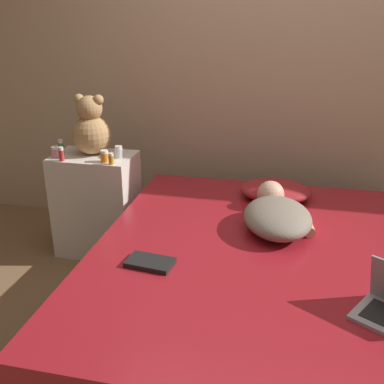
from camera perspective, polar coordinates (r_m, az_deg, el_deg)
The scene contains 14 objects.
ground_plane at distance 2.53m, azimuth 8.30°, elevation -17.21°, with size 12.00×12.00×0.00m, color brown.
wall_back at distance 3.24m, azimuth 11.57°, elevation 16.46°, with size 8.00×0.06×2.60m.
bed at distance 2.38m, azimuth 8.62°, elevation -12.64°, with size 1.70×1.96×0.49m.
nightstand at distance 3.17m, azimuth -11.94°, elevation -1.51°, with size 0.53×0.36×0.70m.
pillow at distance 2.85m, azimuth 10.56°, elevation 0.19°, with size 0.44×0.35×0.10m.
person_lying at distance 2.47m, azimuth 10.76°, elevation -2.77°, with size 0.43×0.66×0.16m.
teddy_bear at distance 3.04m, azimuth -12.70°, elevation 7.87°, with size 0.26×0.26×0.39m.
bottle_amber at distance 2.83m, azimuth -10.22°, elevation 4.16°, with size 0.03×0.03×0.07m.
bottle_green at distance 3.11m, azimuth -16.29°, elevation 5.49°, with size 0.03×0.03×0.10m.
bottle_orange at distance 2.88m, azimuth -11.04°, elevation 4.47°, with size 0.05×0.05×0.08m.
bottle_clear at distance 2.96m, azimuth -9.29°, elevation 5.05°, with size 0.05×0.05×0.08m.
bottle_pink at distance 3.06m, azimuth -16.95°, elevation 4.87°, with size 0.05×0.05×0.07m.
bottle_red at distance 2.97m, azimuth -16.25°, elevation 4.63°, with size 0.03×0.03×0.09m.
book at distance 2.11m, azimuth -5.35°, elevation -8.90°, with size 0.23×0.15×0.02m.
Camera 1 is at (0.08, -1.97, 1.59)m, focal length 42.00 mm.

